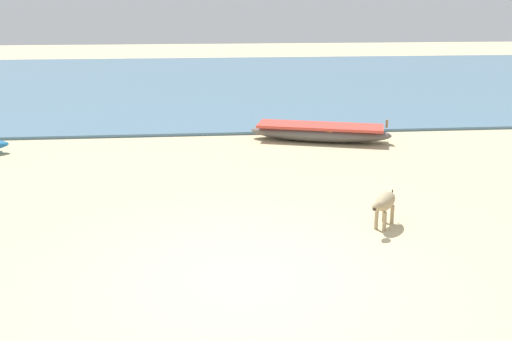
% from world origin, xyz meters
% --- Properties ---
extents(ground, '(80.00, 80.00, 0.00)m').
position_xyz_m(ground, '(0.00, 0.00, 0.00)').
color(ground, '#CCB789').
extents(sea_water, '(60.00, 20.00, 0.08)m').
position_xyz_m(sea_water, '(0.00, 18.26, 0.04)').
color(sea_water, slate).
rests_on(sea_water, ground).
extents(fishing_boat_2, '(3.70, 1.88, 0.63)m').
position_xyz_m(fishing_boat_2, '(2.54, 7.40, 0.24)').
color(fishing_boat_2, '#5B5651').
rests_on(fishing_boat_2, ground).
extents(calf_near_dun, '(0.65, 0.78, 0.56)m').
position_xyz_m(calf_near_dun, '(2.39, 1.60, 0.41)').
color(calf_near_dun, tan).
rests_on(calf_near_dun, ground).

